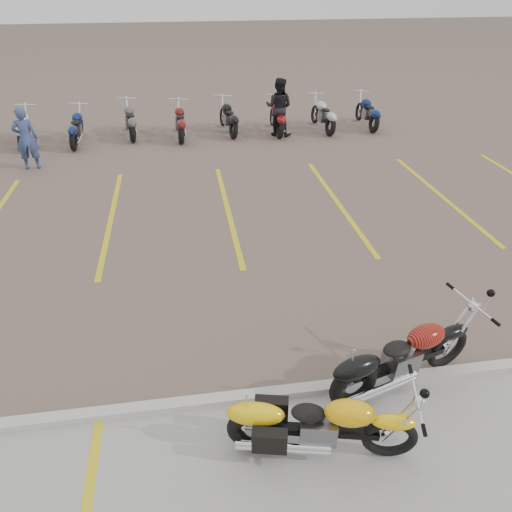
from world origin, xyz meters
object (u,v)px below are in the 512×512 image
Objects in this scene: person_a at (26,138)px; person_b at (279,107)px; yellow_cruiser at (317,424)px; flame_cruiser at (398,359)px.

person_b reaches higher than person_a.
yellow_cruiser is 1.62m from flame_cruiser.
yellow_cruiser is 12.84m from person_b.
yellow_cruiser is 0.97× the size of flame_cruiser.
person_a is (-5.51, 10.57, 0.42)m from yellow_cruiser.
person_b reaches higher than yellow_cruiser.
flame_cruiser is (1.35, 0.88, 0.02)m from yellow_cruiser.
flame_cruiser is 1.28× the size of person_a.
person_b reaches higher than flame_cruiser.
person_b is (7.56, 2.09, 0.07)m from person_a.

